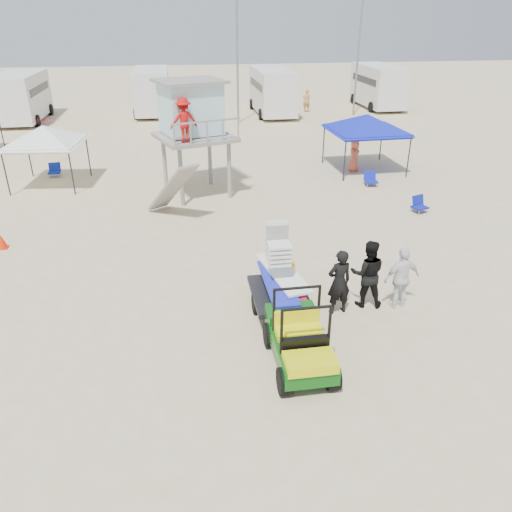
{
  "coord_description": "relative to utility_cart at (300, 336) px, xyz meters",
  "views": [
    {
      "loc": [
        -1.34,
        -8.71,
        7.13
      ],
      "look_at": [
        0.5,
        3.0,
        1.3
      ],
      "focal_mm": 35.0,
      "sensor_mm": 36.0,
      "label": 1
    }
  ],
  "objects": [
    {
      "name": "ground",
      "position": [
        -0.98,
        0.05,
        -0.82
      ],
      "size": [
        140.0,
        140.0,
        0.0
      ],
      "primitive_type": "plane",
      "color": "beige",
      "rests_on": "ground"
    },
    {
      "name": "rv_mid_right",
      "position": [
        5.02,
        30.04,
        0.98
      ],
      "size": [
        2.64,
        7.0,
        3.25
      ],
      "color": "silver",
      "rests_on": "ground"
    },
    {
      "name": "rv_mid_left",
      "position": [
        -3.98,
        31.54,
        0.98
      ],
      "size": [
        2.65,
        6.5,
        3.25
      ],
      "color": "silver",
      "rests_on": "ground"
    },
    {
      "name": "light_pole_left",
      "position": [
        2.02,
        27.05,
        3.18
      ],
      "size": [
        0.14,
        0.14,
        8.0
      ],
      "primitive_type": "cylinder",
      "color": "slate",
      "rests_on": "ground"
    },
    {
      "name": "umbrella_a",
      "position": [
        -9.5,
        21.34,
        0.08
      ],
      "size": [
        2.1,
        2.14,
        1.8
      ],
      "primitive_type": "imported",
      "rotation": [
        0.0,
        0.0,
        0.07
      ],
      "color": "#AF1231",
      "rests_on": "ground"
    },
    {
      "name": "canopy_white_a",
      "position": [
        -8.08,
        14.36,
        1.72
      ],
      "size": [
        3.22,
        3.22,
        3.09
      ],
      "color": "black",
      "rests_on": "ground"
    },
    {
      "name": "umbrella_b",
      "position": [
        -8.67,
        18.22,
        0.07
      ],
      "size": [
        2.76,
        2.76,
        1.78
      ],
      "primitive_type": "imported",
      "rotation": [
        0.0,
        0.0,
        0.74
      ],
      "color": "#F8FD16",
      "rests_on": "ground"
    },
    {
      "name": "man_right",
      "position": [
        3.22,
        2.03,
        0.05
      ],
      "size": [
        1.06,
        0.56,
        1.73
      ],
      "primitive_type": "imported",
      "rotation": [
        0.0,
        0.0,
        3.29
      ],
      "color": "white",
      "rests_on": "ground"
    },
    {
      "name": "rv_far_left",
      "position": [
        -12.98,
        30.04,
        0.98
      ],
      "size": [
        2.64,
        6.8,
        3.25
      ],
      "color": "silver",
      "rests_on": "ground"
    },
    {
      "name": "surf_trailer",
      "position": [
        0.0,
        2.33,
        0.08
      ],
      "size": [
        1.4,
        2.58,
        2.21
      ],
      "color": "black",
      "rests_on": "ground"
    },
    {
      "name": "beach_chair_b",
      "position": [
        6.89,
        8.61,
        -0.5
      ],
      "size": [
        0.68,
        0.74,
        0.64
      ],
      "color": "#0E1997",
      "rests_on": "ground"
    },
    {
      "name": "cone_near",
      "position": [
        -8.34,
        7.55,
        -0.57
      ],
      "size": [
        0.34,
        0.34,
        0.5
      ],
      "primitive_type": "cone",
      "color": "red",
      "rests_on": "ground"
    },
    {
      "name": "rv_far_right",
      "position": [
        14.02,
        31.54,
        0.98
      ],
      "size": [
        2.64,
        6.6,
        3.25
      ],
      "color": "silver",
      "rests_on": "ground"
    },
    {
      "name": "beach_chair_a",
      "position": [
        -8.24,
        15.74,
        -0.5
      ],
      "size": [
        0.56,
        0.59,
        0.64
      ],
      "color": "#0E2099",
      "rests_on": "ground"
    },
    {
      "name": "utility_cart",
      "position": [
        0.0,
        0.0,
        0.0
      ],
      "size": [
        1.21,
        2.31,
        1.75
      ],
      "color": "#0B4B0E",
      "rests_on": "ground"
    },
    {
      "name": "lifeguard_tower",
      "position": [
        -1.7,
        12.2,
        2.6
      ],
      "size": [
        3.62,
        3.62,
        4.58
      ],
      "color": "gray",
      "rests_on": "ground"
    },
    {
      "name": "beach_chair_c",
      "position": [
        6.19,
        12.05,
        -0.5
      ],
      "size": [
        0.59,
        0.63,
        0.64
      ],
      "color": "#0F1BAB",
      "rests_on": "ground"
    },
    {
      "name": "distant_beachgoers",
      "position": [
        3.16,
        21.25,
        -0.0
      ],
      "size": [
        10.6,
        16.83,
        1.72
      ],
      "color": "tan",
      "rests_on": "ground"
    },
    {
      "name": "man_mid",
      "position": [
        2.37,
        2.28,
        0.12
      ],
      "size": [
        1.06,
        0.92,
        1.88
      ],
      "primitive_type": "imported",
      "rotation": [
        0.0,
        0.0,
        2.89
      ],
      "color": "black",
      "rests_on": "ground"
    },
    {
      "name": "man_left",
      "position": [
        1.52,
        2.03,
        0.08
      ],
      "size": [
        0.71,
        0.53,
        1.79
      ],
      "primitive_type": "imported",
      "rotation": [
        0.0,
        0.0,
        3.31
      ],
      "color": "black",
      "rests_on": "ground"
    },
    {
      "name": "light_pole_right",
      "position": [
        11.02,
        28.55,
        3.18
      ],
      "size": [
        0.14,
        0.14,
        8.0
      ],
      "primitive_type": "cylinder",
      "color": "slate",
      "rests_on": "ground"
    },
    {
      "name": "canopy_blue",
      "position": [
        6.72,
        14.51,
        1.76
      ],
      "size": [
        3.42,
        3.42,
        3.12
      ],
      "color": "black",
      "rests_on": "ground"
    },
    {
      "name": "canopy_white_c",
      "position": [
        -1.96,
        25.22,
        1.62
      ],
      "size": [
        2.82,
        2.82,
        2.98
      ],
      "color": "black",
      "rests_on": "ground"
    }
  ]
}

